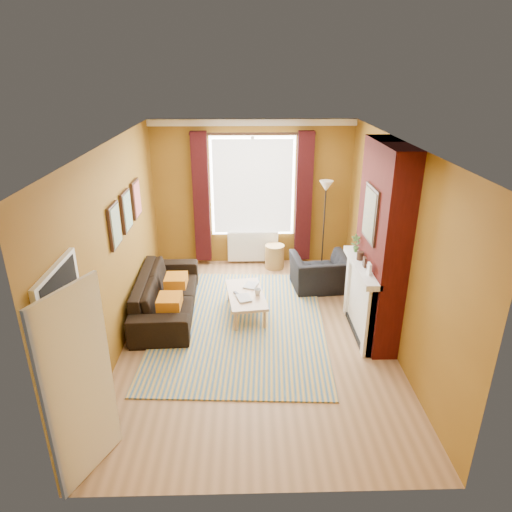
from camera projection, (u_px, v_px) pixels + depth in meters
name	position (u px, v px, depth m)	size (l,w,h in m)	color
ground	(256.00, 333.00, 6.80)	(5.50, 5.50, 0.00)	olive
room_walls	(300.00, 240.00, 6.53)	(3.82, 5.54, 2.83)	#8C601B
striped_rug	(240.00, 323.00, 7.05)	(2.74, 3.67, 0.02)	#356494
sofa	(167.00, 294.00, 7.28)	(2.22, 0.87, 0.65)	black
armchair	(320.00, 273.00, 8.04)	(0.96, 0.84, 0.63)	black
coffee_table	(246.00, 296.00, 7.21)	(0.69, 1.16, 0.37)	tan
wicker_stool	(275.00, 256.00, 8.93)	(0.49, 0.49, 0.47)	#A88248
floor_lamp	(325.00, 201.00, 8.41)	(0.29, 0.29, 1.76)	black
book_a	(238.00, 299.00, 7.00)	(0.20, 0.27, 0.03)	#999999
book_b	(245.00, 284.00, 7.47)	(0.19, 0.26, 0.02)	#999999
mug	(258.00, 292.00, 7.14)	(0.11, 0.11, 0.10)	#999999
tv_remote	(237.00, 294.00, 7.17)	(0.11, 0.15, 0.02)	#252528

